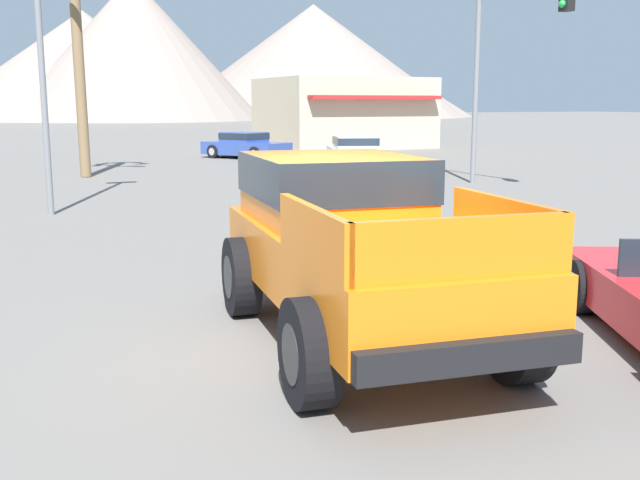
{
  "coord_description": "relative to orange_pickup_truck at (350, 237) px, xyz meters",
  "views": [
    {
      "loc": [
        -3.34,
        -6.92,
        2.52
      ],
      "look_at": [
        0.22,
        0.83,
        0.95
      ],
      "focal_mm": 42.0,
      "sensor_mm": 36.0,
      "label": 1
    }
  ],
  "objects": [
    {
      "name": "ground_plane",
      "position": [
        -0.26,
        -0.13,
        -1.09
      ],
      "size": [
        320.0,
        320.0,
        0.0
      ],
      "primitive_type": "plane",
      "color": "slate"
    },
    {
      "name": "orange_pickup_truck",
      "position": [
        0.0,
        0.0,
        0.0
      ],
      "size": [
        2.77,
        5.15,
        1.93
      ],
      "rotation": [
        0.0,
        0.0,
        -0.13
      ],
      "color": "orange",
      "rests_on": "ground_plane"
    },
    {
      "name": "distant_mountain_range",
      "position": [
        25.29,
        115.08,
        8.14
      ],
      "size": [
        139.17,
        57.93,
        20.55
      ],
      "color": "gray",
      "rests_on": "ground_plane"
    },
    {
      "name": "parked_car_white",
      "position": [
        9.78,
        18.81,
        -0.46
      ],
      "size": [
        3.17,
        4.89,
        1.25
      ],
      "rotation": [
        0.0,
        0.0,
        5.94
      ],
      "color": "white",
      "rests_on": "ground_plane"
    },
    {
      "name": "parked_car_blue",
      "position": [
        7.71,
        25.75,
        -0.49
      ],
      "size": [
        3.56,
        4.39,
        1.19
      ],
      "rotation": [
        0.0,
        0.0,
        3.67
      ],
      "color": "#334C9E",
      "rests_on": "ground_plane"
    },
    {
      "name": "palm_tree_short",
      "position": [
        -0.18,
        19.74,
        4.43
      ],
      "size": [
        2.67,
        2.72,
        7.33
      ],
      "color": "brown",
      "rests_on": "ground_plane"
    },
    {
      "name": "traffic_light_main",
      "position": [
        10.71,
        10.86,
        3.17
      ],
      "size": [
        0.38,
        4.4,
        6.07
      ],
      "rotation": [
        0.0,
        0.0,
        4.71
      ],
      "color": "slate",
      "rests_on": "ground_plane"
    },
    {
      "name": "storefront_building",
      "position": [
        15.85,
        32.1,
        0.85
      ],
      "size": [
        8.54,
        7.98,
        3.89
      ],
      "color": "beige",
      "rests_on": "ground_plane"
    }
  ]
}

